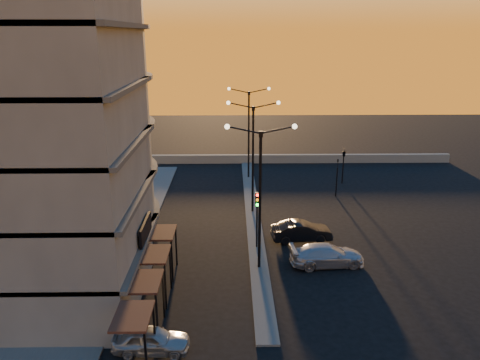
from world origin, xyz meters
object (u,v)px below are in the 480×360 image
Objects in this scene: traffic_light_main at (257,211)px; car_sedan at (302,231)px; car_hatchback at (151,340)px; car_wagon at (327,255)px; streetlamp_mid at (253,149)px.

traffic_light_main is 4.23m from car_sedan.
car_wagon reaches higher than car_hatchback.
car_wagon is at bearing -64.86° from streetlamp_mid.
car_sedan is at bearing -33.74° from car_hatchback.
car_sedan is (8.98, 12.48, 0.10)m from car_hatchback.
car_sedan is 0.90× the size of car_wagon.
car_sedan is at bearing -59.66° from streetlamp_mid.
car_wagon is at bearing -169.09° from car_sedan.
traffic_light_main is 0.96× the size of car_sedan.
streetlamp_mid is 1.95× the size of car_wagon.
streetlamp_mid is at bearing 19.94° from car_wagon.
car_hatchback is (-5.62, -11.09, -2.26)m from traffic_light_main.
car_wagon is (1.14, -3.85, -0.02)m from car_sedan.
traffic_light_main is at bearing -90.00° from streetlamp_mid.
traffic_light_main is 12.64m from car_hatchback.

